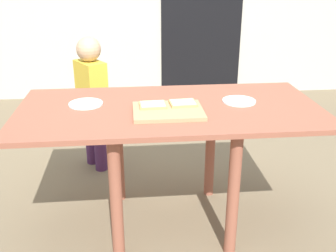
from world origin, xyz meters
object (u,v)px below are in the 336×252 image
Objects in this scene: cutting_board at (168,111)px; pizza_slice_far_left at (153,105)px; pizza_slice_far_right at (183,103)px; child_left at (92,96)px; plate_white_right at (239,101)px; plate_white_left at (86,104)px; dining_table at (170,125)px.

cutting_board is 0.09m from pizza_slice_far_left.
pizza_slice_far_right is 0.98m from child_left.
plate_white_right is (0.40, 0.13, -0.00)m from cutting_board.
cutting_board is 2.45× the size of pizza_slice_far_right.
plate_white_right is at bearing -39.94° from child_left.
pizza_slice_far_right is at bearing -167.91° from plate_white_right.
pizza_slice_far_left is 0.37m from plate_white_left.
dining_table is 0.15m from pizza_slice_far_right.
cutting_board reaches higher than dining_table.
pizza_slice_far_right is (0.07, -0.03, 0.13)m from dining_table.
pizza_slice_far_left and pizza_slice_far_right have the same top height.
pizza_slice_far_left is at bearing 144.20° from cutting_board.
plate_white_left is (-0.44, 0.08, 0.11)m from dining_table.
cutting_board is (-0.02, -0.09, 0.11)m from dining_table.
child_left is (-0.86, 0.72, -0.18)m from plate_white_right.
cutting_board is 2.49× the size of pizza_slice_far_left.
pizza_slice_far_left is 0.16m from pizza_slice_far_right.
child_left is (-0.03, 0.69, -0.18)m from plate_white_left.
dining_table is at bearing -10.09° from plate_white_left.
dining_table is at bearing 159.60° from pizza_slice_far_right.
child_left is at bearing 92.69° from plate_white_left.
cutting_board is at bearing -161.58° from plate_white_right.
cutting_board is at bearing -142.03° from pizza_slice_far_right.
pizza_slice_far_right reaches higher than plate_white_left.
cutting_board is at bearing -61.82° from child_left.
child_left is (-0.39, 0.80, -0.20)m from pizza_slice_far_left.
dining_table is at bearing -173.60° from plate_white_right.
cutting_board is 0.43m from plate_white_right.
plate_white_right is at bearing 9.67° from pizza_slice_far_left.
plate_white_right is (0.48, 0.08, -0.02)m from pizza_slice_far_left.
pizza_slice_far_right is (0.16, 0.01, 0.00)m from pizza_slice_far_left.
cutting_board is at bearing -21.74° from plate_white_left.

